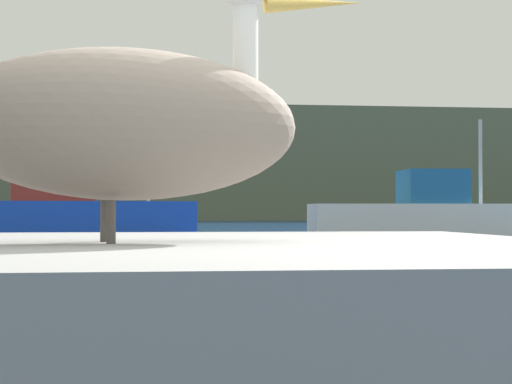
# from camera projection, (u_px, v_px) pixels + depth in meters

# --- Properties ---
(hillside_backdrop) EXTENTS (140.00, 13.38, 9.86)m
(hillside_backdrop) POSITION_uv_depth(u_px,v_px,m) (155.00, 166.00, 78.49)
(hillside_backdrop) COLOR #5B664C
(hillside_backdrop) RESTS_ON ground
(pier_dock) EXTENTS (3.17, 2.79, 0.76)m
(pier_dock) POSITION_uv_depth(u_px,v_px,m) (125.00, 356.00, 2.89)
(pier_dock) COLOR gray
(pier_dock) RESTS_ON ground
(pelican) EXTENTS (1.49, 0.71, 0.95)m
(pelican) POSITION_uv_depth(u_px,v_px,m) (129.00, 122.00, 2.91)
(pelican) COLOR gray
(pelican) RESTS_ON pier_dock
(fishing_boat_blue) EXTENTS (6.94, 3.01, 3.69)m
(fishing_boat_blue) POSITION_uv_depth(u_px,v_px,m) (74.00, 208.00, 25.93)
(fishing_boat_blue) COLOR blue
(fishing_boat_blue) RESTS_ON ground
(fishing_boat_white) EXTENTS (7.27, 2.65, 3.94)m
(fishing_boat_white) POSITION_uv_depth(u_px,v_px,m) (421.00, 213.00, 28.93)
(fishing_boat_white) COLOR white
(fishing_boat_white) RESTS_ON ground
(fishing_boat_yellow) EXTENTS (5.20, 1.64, 4.81)m
(fishing_boat_yellow) POSITION_uv_depth(u_px,v_px,m) (39.00, 207.00, 40.70)
(fishing_boat_yellow) COLOR yellow
(fishing_boat_yellow) RESTS_ON ground
(mooring_buoy) EXTENTS (0.56, 0.56, 0.56)m
(mooring_buoy) POSITION_uv_depth(u_px,v_px,m) (309.00, 269.00, 8.60)
(mooring_buoy) COLOR yellow
(mooring_buoy) RESTS_ON ground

